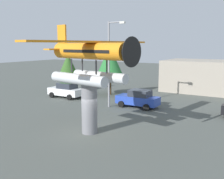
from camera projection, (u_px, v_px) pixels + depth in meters
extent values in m
plane|color=#4C514C|center=(90.00, 133.00, 18.98)|extent=(140.00, 140.00, 0.00)
cylinder|color=slate|center=(89.00, 108.00, 18.69)|extent=(1.10, 1.10, 3.56)
cylinder|color=silver|center=(78.00, 79.00, 17.60)|extent=(4.85, 1.52, 0.70)
cylinder|color=#333338|center=(96.00, 67.00, 17.05)|extent=(0.12, 0.12, 0.90)
cylinder|color=#333338|center=(72.00, 65.00, 18.62)|extent=(0.12, 0.12, 0.90)
cylinder|color=silver|center=(99.00, 76.00, 19.08)|extent=(4.85, 1.52, 0.70)
cylinder|color=#333338|center=(107.00, 66.00, 17.79)|extent=(0.12, 0.12, 0.90)
cylinder|color=#333338|center=(82.00, 65.00, 19.36)|extent=(0.12, 0.12, 0.90)
cylinder|color=orange|center=(89.00, 51.00, 18.04)|extent=(6.30, 2.15, 1.10)
cube|color=black|center=(91.00, 51.00, 17.91)|extent=(4.47, 1.87, 0.20)
cone|color=#262628|center=(127.00, 52.00, 15.92)|extent=(0.84, 0.99, 0.88)
cylinder|color=black|center=(132.00, 52.00, 15.66)|extent=(0.35, 1.78, 1.80)
cube|color=orange|center=(93.00, 42.00, 17.68)|extent=(2.88, 10.43, 0.12)
cube|color=orange|center=(62.00, 49.00, 19.86)|extent=(1.17, 2.88, 0.10)
cube|color=orange|center=(62.00, 34.00, 19.68)|extent=(0.91, 0.27, 1.30)
cube|color=white|center=(66.00, 91.00, 31.55)|extent=(4.20, 1.70, 0.80)
cube|color=#2D333D|center=(67.00, 86.00, 31.30)|extent=(2.00, 1.56, 0.64)
cylinder|color=black|center=(62.00, 93.00, 33.07)|extent=(0.64, 0.22, 0.64)
cylinder|color=black|center=(52.00, 95.00, 31.56)|extent=(0.64, 0.22, 0.64)
cylinder|color=black|center=(79.00, 95.00, 31.67)|extent=(0.64, 0.22, 0.64)
cylinder|color=black|center=(69.00, 97.00, 30.16)|extent=(0.64, 0.22, 0.64)
cube|color=#2847B7|center=(138.00, 100.00, 26.67)|extent=(4.20, 1.70, 0.80)
cube|color=#2D333D|center=(140.00, 93.00, 26.42)|extent=(2.00, 1.56, 0.64)
cylinder|color=black|center=(130.00, 101.00, 28.19)|extent=(0.64, 0.22, 0.64)
cylinder|color=black|center=(121.00, 104.00, 26.67)|extent=(0.64, 0.22, 0.64)
cylinder|color=black|center=(154.00, 104.00, 26.79)|extent=(0.64, 0.22, 0.64)
cylinder|color=black|center=(146.00, 107.00, 25.28)|extent=(0.64, 0.22, 0.64)
cylinder|color=gray|center=(109.00, 65.00, 26.21)|extent=(0.18, 0.18, 8.31)
cylinder|color=gray|center=(116.00, 22.00, 25.13)|extent=(1.60, 0.12, 0.12)
cube|color=silver|center=(123.00, 22.00, 24.77)|extent=(0.50, 0.28, 0.20)
cube|color=#9E9384|center=(221.00, 77.00, 34.64)|extent=(14.18, 7.24, 4.10)
cylinder|color=brown|center=(69.00, 84.00, 35.86)|extent=(0.36, 0.36, 1.81)
cone|color=#335B23|center=(68.00, 66.00, 35.45)|extent=(2.87, 2.87, 3.19)
cylinder|color=brown|center=(110.00, 87.00, 33.46)|extent=(0.36, 0.36, 1.87)
cone|color=#287033|center=(110.00, 63.00, 32.96)|extent=(3.76, 3.76, 4.18)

